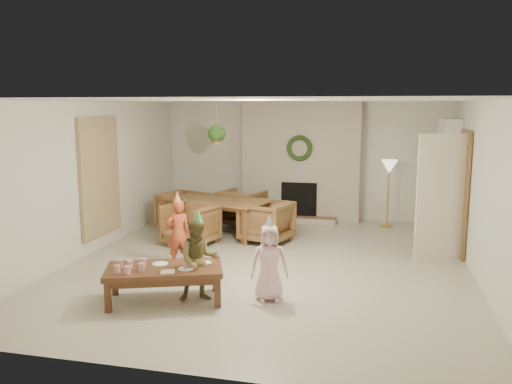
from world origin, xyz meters
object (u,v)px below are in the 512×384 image
(dining_table, at_px, (218,217))
(dining_chair_far, at_px, (242,208))
(dining_chair_left, at_px, (183,211))
(dining_chair_right, at_px, (266,222))
(dining_chair_near, at_px, (190,224))
(coffee_table_top, at_px, (164,270))
(child_red, at_px, (178,233))
(child_pink, at_px, (269,263))
(child_plaid, at_px, (199,260))

(dining_table, xyz_separation_m, dining_chair_far, (0.25, 0.80, 0.04))
(dining_table, distance_m, dining_chair_left, 0.84)
(dining_table, bearing_deg, dining_chair_left, 180.00)
(dining_chair_left, height_order, dining_chair_right, same)
(dining_chair_near, height_order, coffee_table_top, dining_chair_near)
(child_red, relative_size, child_pink, 1.05)
(dining_table, bearing_deg, child_red, -72.77)
(dining_chair_near, xyz_separation_m, coffee_table_top, (0.62, -2.60, 0.03))
(coffee_table_top, bearing_deg, dining_chair_left, 87.45)
(dining_chair_right, bearing_deg, dining_chair_left, -90.00)
(dining_chair_near, xyz_separation_m, child_pink, (1.89, -2.26, 0.11))
(dining_table, height_order, dining_chair_near, dining_chair_near)
(dining_chair_right, bearing_deg, child_plaid, 13.19)
(dining_chair_far, relative_size, child_pink, 0.84)
(dining_table, relative_size, dining_chair_left, 2.34)
(coffee_table_top, bearing_deg, child_red, 84.58)
(dining_chair_left, height_order, child_red, child_red)
(coffee_table_top, distance_m, child_plaid, 0.45)
(child_red, height_order, child_plaid, child_plaid)
(dining_chair_near, distance_m, dining_chair_left, 1.19)
(dining_chair_left, bearing_deg, dining_chair_right, -90.00)
(dining_chair_near, distance_m, child_red, 1.22)
(dining_chair_left, bearing_deg, child_red, -143.02)
(dining_chair_far, height_order, child_pink, child_pink)
(dining_table, xyz_separation_m, child_plaid, (0.78, -3.28, 0.19))
(dining_chair_near, relative_size, dining_chair_right, 1.00)
(child_pink, bearing_deg, child_plaid, 176.46)
(dining_chair_left, relative_size, coffee_table_top, 0.57)
(dining_table, xyz_separation_m, dining_chair_near, (-0.25, -0.80, 0.04))
(dining_chair_left, bearing_deg, dining_table, -90.00)
(dining_chair_near, bearing_deg, dining_chair_left, 135.00)
(dining_chair_right, bearing_deg, dining_chair_near, -51.34)
(coffee_table_top, bearing_deg, dining_chair_near, 83.11)
(dining_chair_right, bearing_deg, child_pink, 30.43)
(coffee_table_top, bearing_deg, child_plaid, -3.27)
(coffee_table_top, distance_m, child_pink, 1.32)
(dining_chair_far, relative_size, child_red, 0.80)
(dining_chair_near, height_order, child_plaid, child_plaid)
(dining_chair_left, distance_m, dining_chair_right, 1.89)
(dining_chair_left, bearing_deg, coffee_table_top, -144.78)
(dining_chair_near, height_order, dining_chair_far, same)
(dining_chair_right, xyz_separation_m, child_red, (-1.01, -1.67, 0.14))
(child_red, xyz_separation_m, child_pink, (1.64, -1.08, -0.02))
(dining_chair_right, relative_size, coffee_table_top, 0.57)
(dining_chair_right, relative_size, child_plaid, 0.78)
(dining_chair_left, xyz_separation_m, dining_chair_right, (1.81, -0.57, 0.00))
(dining_chair_left, height_order, coffee_table_top, dining_chair_left)
(dining_chair_far, xyz_separation_m, child_red, (-0.26, -2.79, 0.14))
(child_plaid, bearing_deg, child_red, 96.49)
(dining_chair_near, relative_size, coffee_table_top, 0.57)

